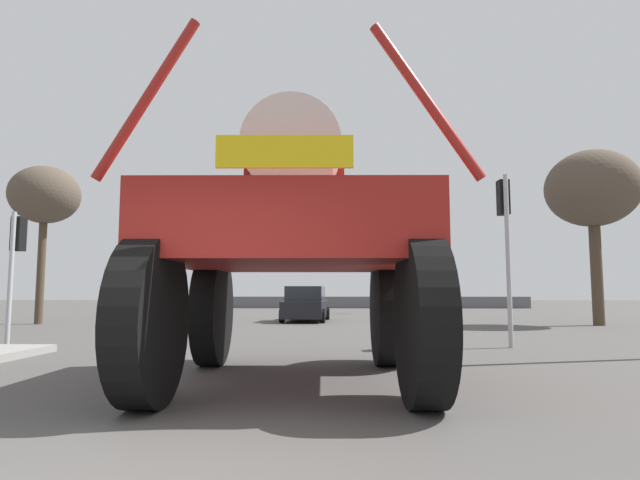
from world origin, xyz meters
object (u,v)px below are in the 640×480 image
Objects in this scene: traffic_signal_near_left at (17,248)px; sedan_ahead at (306,305)px; bare_tree_left at (45,196)px; traffic_signal_far_left at (379,273)px; oversize_sprayer at (294,245)px; traffic_signal_near_right at (505,221)px; bare_tree_right at (592,190)px.

sedan_ahead is at bearing 58.75° from traffic_signal_near_left.
traffic_signal_far_left is at bearing 36.67° from bare_tree_left.
traffic_signal_far_left is (10.30, 18.97, 0.07)m from traffic_signal_near_left.
oversize_sprayer is at bearing -34.43° from traffic_signal_near_left.
traffic_signal_near_left is at bearing -63.40° from bare_tree_left.
traffic_signal_near_left is 0.50× the size of bare_tree_left.
traffic_signal_near_left is (-7.26, 4.98, 0.39)m from oversize_sprayer.
sedan_ahead is 12.52m from traffic_signal_near_left.
bare_tree_left reaches higher than sedan_ahead.
bare_tree_right reaches higher than traffic_signal_near_right.
oversize_sprayer reaches higher than traffic_signal_near_right.
bare_tree_right reaches higher than traffic_signal_near_left.
sedan_ahead is 0.65× the size of bare_tree_left.
traffic_signal_near_right is at bearing -150.31° from sedan_ahead.
sedan_ahead is at bearing 117.00° from traffic_signal_near_right.
traffic_signal_far_left is at bearing 61.49° from traffic_signal_near_left.
traffic_signal_near_left is at bearing 53.74° from oversize_sprayer.
traffic_signal_near_left is at bearing 151.44° from sedan_ahead.
bare_tree_left is at bearing -143.33° from traffic_signal_far_left.
traffic_signal_far_left is at bearing -9.07° from oversize_sprayer.
sedan_ahead is at bearing 1.18° from oversize_sprayer.
traffic_signal_near_right is at bearing -0.06° from traffic_signal_near_left.
traffic_signal_near_left is at bearing -155.61° from bare_tree_right.
oversize_sprayer is 1.68× the size of traffic_signal_near_left.
traffic_signal_near_right is at bearing -27.29° from bare_tree_left.
traffic_signal_near_left is 0.97× the size of traffic_signal_far_left.
traffic_signal_near_right is 19.06m from traffic_signal_far_left.
bare_tree_left reaches higher than oversize_sprayer.
bare_tree_right is (10.56, 13.06, 3.30)m from oversize_sprayer.
bare_tree_left is (-4.12, 8.23, 2.82)m from traffic_signal_near_left.
oversize_sprayer is 1.30× the size of sedan_ahead.
bare_tree_right is at bearing -55.36° from traffic_signal_far_left.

